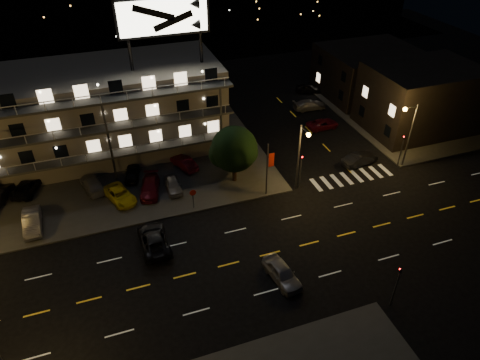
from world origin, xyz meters
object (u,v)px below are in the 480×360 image
object	(u,v)px
tree	(234,150)
lot_car_2	(120,195)
lot_car_7	(92,184)
lot_car_4	(173,184)
road_car_west	(154,240)
road_car_east	(282,273)
side_car_0	(360,159)

from	to	relation	value
tree	lot_car_2	world-z (taller)	tree
lot_car_2	lot_car_7	xyz separation A→B (m)	(-2.65, 2.94, 0.02)
lot_car_2	lot_car_4	distance (m)	5.69
lot_car_2	lot_car_4	xyz separation A→B (m)	(5.69, -0.02, 0.01)
road_car_west	lot_car_7	bearing A→B (deg)	-66.95
lot_car_4	lot_car_2	bearing A→B (deg)	179.85
lot_car_7	road_car_east	xyz separation A→B (m)	(14.45, -18.55, -0.05)
road_car_west	side_car_0	bearing A→B (deg)	-168.41
tree	road_car_east	size ratio (longest dim) A/B	1.50
lot_car_2	side_car_0	world-z (taller)	side_car_0
lot_car_7	side_car_0	distance (m)	30.90
lot_car_4	road_car_east	bearing A→B (deg)	-68.57
tree	side_car_0	world-z (taller)	tree
tree	lot_car_2	size ratio (longest dim) A/B	1.44
tree	lot_car_7	xyz separation A→B (m)	(-15.20, 3.48, -3.29)
lot_car_7	road_car_east	size ratio (longest dim) A/B	1.03
lot_car_4	side_car_0	distance (m)	22.23
side_car_0	road_car_east	size ratio (longest dim) A/B	1.04
lot_car_4	road_car_east	distance (m)	16.74
lot_car_2	tree	bearing A→B (deg)	-23.13
side_car_0	road_car_west	bearing A→B (deg)	91.68
lot_car_2	road_car_west	distance (m)	8.23
road_car_east	road_car_west	size ratio (longest dim) A/B	0.82
tree	road_car_east	xyz separation A→B (m)	(-0.75, -15.07, -3.34)
lot_car_2	side_car_0	distance (m)	27.90
lot_car_2	road_car_west	world-z (taller)	road_car_west
tree	lot_car_7	bearing A→B (deg)	167.09
lot_car_7	tree	bearing A→B (deg)	153.69
lot_car_7	road_car_west	size ratio (longest dim) A/B	0.84
road_car_east	tree	bearing A→B (deg)	78.66
tree	road_car_west	world-z (taller)	tree
lot_car_4	road_car_west	size ratio (longest dim) A/B	0.71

